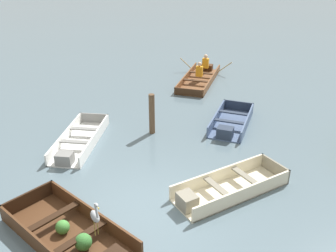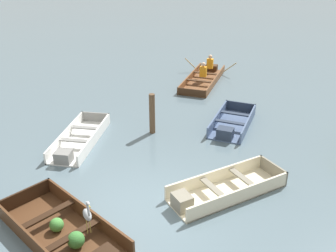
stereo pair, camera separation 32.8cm
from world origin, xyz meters
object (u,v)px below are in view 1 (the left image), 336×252
at_px(skiff_cream_near_moored, 227,189).
at_px(heron_on_dinghy, 95,216).
at_px(mooring_post, 152,114).
at_px(skiff_slate_blue_mid_moored, 231,123).
at_px(dinghy_dark_varnish_foreground, 73,236).
at_px(skiff_white_outer_moored, 79,141).
at_px(rowboat_wooden_brown_with_crew, 200,77).

relative_size(skiff_cream_near_moored, heron_on_dinghy, 3.50).
bearing_deg(skiff_cream_near_moored, heron_on_dinghy, -120.58).
bearing_deg(mooring_post, skiff_slate_blue_mid_moored, 35.28).
bearing_deg(dinghy_dark_varnish_foreground, skiff_white_outer_moored, 125.70).
height_order(skiff_cream_near_moored, heron_on_dinghy, heron_on_dinghy).
bearing_deg(rowboat_wooden_brown_with_crew, mooring_post, -85.18).
xyz_separation_m(skiff_cream_near_moored, heron_on_dinghy, (-1.68, -2.84, 0.71)).
bearing_deg(mooring_post, heron_on_dinghy, -74.16).
bearing_deg(skiff_white_outer_moored, dinghy_dark_varnish_foreground, -54.30).
bearing_deg(skiff_white_outer_moored, heron_on_dinghy, -47.81).
xyz_separation_m(skiff_cream_near_moored, skiff_slate_blue_mid_moored, (-0.97, 3.58, -0.00)).
relative_size(heron_on_dinghy, mooring_post, 0.65).
relative_size(skiff_white_outer_moored, heron_on_dinghy, 3.55).
xyz_separation_m(skiff_slate_blue_mid_moored, skiff_white_outer_moored, (-3.68, -3.14, -0.01)).
bearing_deg(heron_on_dinghy, skiff_cream_near_moored, 59.42).
height_order(dinghy_dark_varnish_foreground, skiff_white_outer_moored, dinghy_dark_varnish_foreground).
height_order(dinghy_dark_varnish_foreground, rowboat_wooden_brown_with_crew, rowboat_wooden_brown_with_crew).
relative_size(skiff_cream_near_moored, mooring_post, 2.28).
distance_m(skiff_white_outer_moored, heron_on_dinghy, 4.48).
relative_size(skiff_slate_blue_mid_moored, mooring_post, 1.95).
height_order(skiff_cream_near_moored, mooring_post, mooring_post).
xyz_separation_m(skiff_white_outer_moored, rowboat_wooden_brown_with_crew, (1.12, 7.06, 0.03)).
relative_size(dinghy_dark_varnish_foreground, skiff_white_outer_moored, 1.10).
height_order(dinghy_dark_varnish_foreground, heron_on_dinghy, heron_on_dinghy).
relative_size(dinghy_dark_varnish_foreground, mooring_post, 2.54).
height_order(heron_on_dinghy, mooring_post, mooring_post).
distance_m(skiff_slate_blue_mid_moored, mooring_post, 2.63).
bearing_deg(mooring_post, dinghy_dark_varnish_foreground, -80.88).
height_order(skiff_cream_near_moored, skiff_slate_blue_mid_moored, skiff_cream_near_moored).
bearing_deg(skiff_cream_near_moored, mooring_post, 145.83).
height_order(skiff_slate_blue_mid_moored, mooring_post, mooring_post).
bearing_deg(mooring_post, skiff_white_outer_moored, -133.56).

